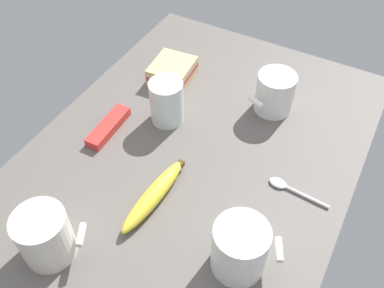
{
  "coord_description": "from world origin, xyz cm",
  "views": [
    {
      "loc": [
        50.48,
        27.63,
        68.5
      ],
      "look_at": [
        0.0,
        0.0,
        5.0
      ],
      "focal_mm": 39.67,
      "sensor_mm": 36.0,
      "label": 1
    }
  ],
  "objects": [
    {
      "name": "banana",
      "position": [
        13.6,
        -0.67,
        3.66
      ],
      "size": [
        19.17,
        4.31,
        3.32
      ],
      "color": "yellow",
      "rests_on": "tabletop"
    },
    {
      "name": "coffee_mug_spare",
      "position": [
        -20.95,
        9.43,
        6.78
      ],
      "size": [
        10.87,
        8.6,
        9.29
      ],
      "color": "white",
      "rests_on": "tabletop"
    },
    {
      "name": "sandwich_main",
      "position": [
        -19.31,
        -16.02,
        4.2
      ],
      "size": [
        11.06,
        10.13,
        4.4
      ],
      "color": "#DBB77A",
      "rests_on": "tabletop"
    },
    {
      "name": "tabletop",
      "position": [
        0.0,
        0.0,
        1.0
      ],
      "size": [
        90.0,
        64.0,
        2.0
      ],
      "primitive_type": "cube",
      "color": "#5B5651",
      "rests_on": "ground"
    },
    {
      "name": "coffee_mug_black",
      "position": [
        30.98,
        -10.51,
        7.11
      ],
      "size": [
        9.35,
        11.26,
        9.94
      ],
      "color": "silver",
      "rests_on": "tabletop"
    },
    {
      "name": "glass_of_milk",
      "position": [
        -6.51,
        -9.81,
        6.5
      ],
      "size": [
        7.34,
        7.34,
        10.08
      ],
      "color": "silver",
      "rests_on": "tabletop"
    },
    {
      "name": "spoon",
      "position": [
        -0.96,
        20.77,
        2.38
      ],
      "size": [
        2.67,
        12.33,
        0.8
      ],
      "color": "silver",
      "rests_on": "tabletop"
    },
    {
      "name": "snack_bar",
      "position": [
        2.67,
        -19.22,
        3.0
      ],
      "size": [
        12.77,
        3.91,
        2.0
      ],
      "primitive_type": "cube",
      "rotation": [
        0.0,
        0.0,
        0.04
      ],
      "color": "red",
      "rests_on": "tabletop"
    },
    {
      "name": "coffee_mug_milky",
      "position": [
        17.8,
        18.48,
        7.25
      ],
      "size": [
        9.18,
        11.54,
        10.22
      ],
      "color": "white",
      "rests_on": "tabletop"
    }
  ]
}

